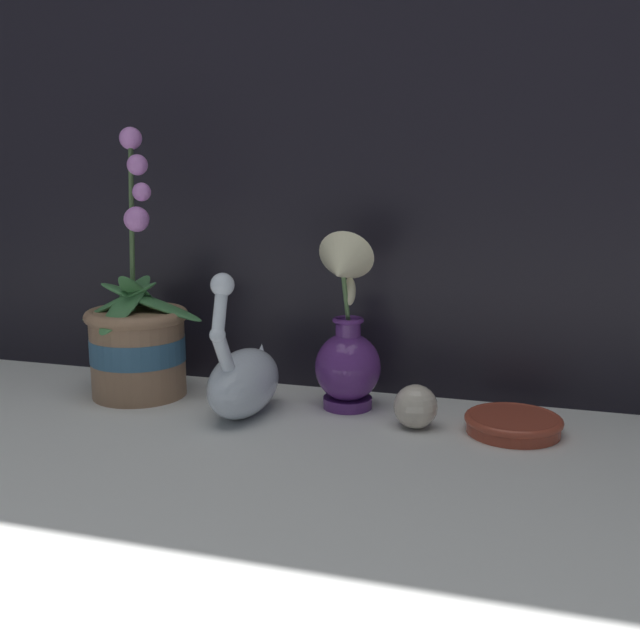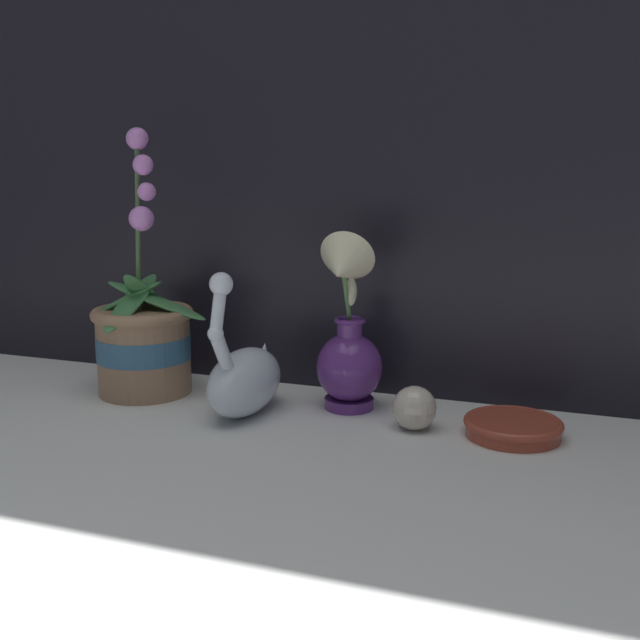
# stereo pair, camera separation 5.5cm
# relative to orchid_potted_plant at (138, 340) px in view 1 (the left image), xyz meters

# --- Properties ---
(ground_plane) EXTENTS (2.80, 2.80, 0.00)m
(ground_plane) POSITION_rel_orchid_potted_plant_xyz_m (0.30, -0.17, -0.09)
(ground_plane) COLOR silver
(window_backdrop) EXTENTS (2.80, 0.03, 1.20)m
(window_backdrop) POSITION_rel_orchid_potted_plant_xyz_m (0.30, 0.14, 0.51)
(window_backdrop) COLOR black
(window_backdrop) RESTS_ON ground_plane
(orchid_potted_plant) EXTENTS (0.21, 0.21, 0.43)m
(orchid_potted_plant) POSITION_rel_orchid_potted_plant_xyz_m (0.00, 0.00, 0.00)
(orchid_potted_plant) COLOR #9E7556
(orchid_potted_plant) RESTS_ON ground_plane
(swan_figurine) EXTENTS (0.09, 0.20, 0.23)m
(swan_figurine) POSITION_rel_orchid_potted_plant_xyz_m (0.21, -0.04, -0.04)
(swan_figurine) COLOR silver
(swan_figurine) RESTS_ON ground_plane
(blue_vase) EXTENTS (0.10, 0.13, 0.28)m
(blue_vase) POSITION_rel_orchid_potted_plant_xyz_m (0.35, 0.03, 0.01)
(blue_vase) COLOR #602D7F
(blue_vase) RESTS_ON ground_plane
(glass_sphere) EXTENTS (0.06, 0.06, 0.06)m
(glass_sphere) POSITION_rel_orchid_potted_plant_xyz_m (0.47, -0.03, -0.06)
(glass_sphere) COLOR beige
(glass_sphere) RESTS_ON ground_plane
(amber_dish) EXTENTS (0.14, 0.14, 0.03)m
(amber_dish) POSITION_rel_orchid_potted_plant_xyz_m (0.60, -0.01, -0.08)
(amber_dish) COLOR #A8422D
(amber_dish) RESTS_ON ground_plane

